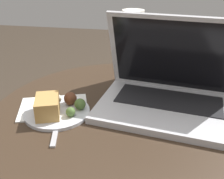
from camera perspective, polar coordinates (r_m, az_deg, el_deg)
name	(u,v)px	position (r m, az deg, el deg)	size (l,w,h in m)	color
table	(128,147)	(0.78, 3.46, -12.42)	(0.76, 0.76, 0.51)	#515156
napkin	(54,107)	(0.75, -12.56, -3.77)	(0.22, 0.18, 0.00)	white
laptop	(169,91)	(0.73, 12.36, -0.26)	(0.40, 0.30, 0.25)	silver
beer_glass	(132,47)	(0.86, 4.38, 9.27)	(0.07, 0.07, 0.23)	brown
snack_plate	(56,108)	(0.71, -12.08, -3.96)	(0.17, 0.17, 0.06)	silver
fork	(58,122)	(0.68, -11.77, -7.03)	(0.06, 0.17, 0.00)	#B2B2B7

